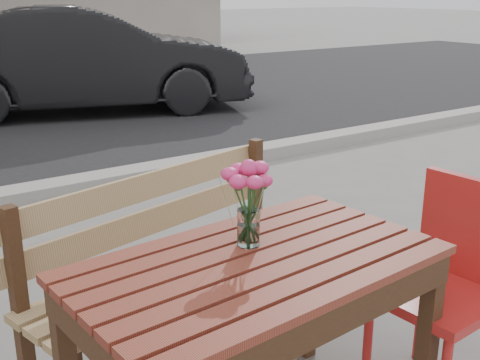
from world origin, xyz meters
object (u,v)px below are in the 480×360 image
object	(u,v)px
red_chair	(451,274)
main_vase	(249,193)
main_table	(257,293)
parked_car	(87,60)

from	to	relation	value
red_chair	main_vase	size ratio (longest dim) A/B	2.92
main_table	red_chair	distance (m)	0.84
main_table	red_chair	bearing A→B (deg)	-13.85
main_table	parked_car	world-z (taller)	parked_car
main_table	red_chair	world-z (taller)	red_chair
main_table	parked_car	size ratio (longest dim) A/B	0.30
main_vase	parked_car	distance (m)	6.34
main_table	parked_car	xyz separation A→B (m)	(1.76, 6.21, 0.06)
main_table	red_chair	xyz separation A→B (m)	(0.82, -0.14, -0.11)
red_chair	main_vase	bearing A→B (deg)	-111.59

